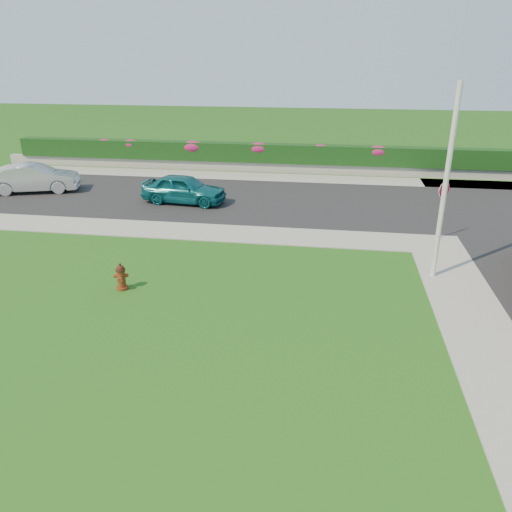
% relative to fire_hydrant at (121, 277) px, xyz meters
% --- Properties ---
extents(ground, '(120.00, 120.00, 0.00)m').
position_rel_fire_hydrant_xyz_m(ground, '(3.26, -3.50, -0.40)').
color(ground, black).
rests_on(ground, ground).
extents(street_far, '(26.00, 8.00, 0.04)m').
position_rel_fire_hydrant_xyz_m(street_far, '(-1.74, 10.50, -0.38)').
color(street_far, black).
rests_on(street_far, ground).
extents(sidewalk_far, '(24.00, 2.00, 0.04)m').
position_rel_fire_hydrant_xyz_m(sidewalk_far, '(-2.74, 5.50, -0.38)').
color(sidewalk_far, gray).
rests_on(sidewalk_far, ground).
extents(curb_corner, '(2.00, 2.00, 0.04)m').
position_rel_fire_hydrant_xyz_m(curb_corner, '(10.26, 5.50, -0.38)').
color(curb_corner, gray).
rests_on(curb_corner, ground).
extents(sidewalk_beyond, '(34.00, 2.00, 0.04)m').
position_rel_fire_hydrant_xyz_m(sidewalk_beyond, '(2.26, 15.50, -0.38)').
color(sidewalk_beyond, gray).
rests_on(sidewalk_beyond, ground).
extents(retaining_wall, '(34.00, 0.40, 0.60)m').
position_rel_fire_hydrant_xyz_m(retaining_wall, '(2.26, 17.00, -0.10)').
color(retaining_wall, gray).
rests_on(retaining_wall, ground).
extents(hedge, '(32.00, 0.90, 1.10)m').
position_rel_fire_hydrant_xyz_m(hedge, '(2.26, 17.10, 0.75)').
color(hedge, black).
rests_on(hedge, retaining_wall).
extents(fire_hydrant, '(0.45, 0.42, 0.85)m').
position_rel_fire_hydrant_xyz_m(fire_hydrant, '(0.00, 0.00, 0.00)').
color(fire_hydrant, '#55220D').
rests_on(fire_hydrant, ground).
extents(sedan_teal, '(4.19, 2.03, 1.38)m').
position_rel_fire_hydrant_xyz_m(sedan_teal, '(-0.79, 9.50, 0.32)').
color(sedan_teal, '#0C5761').
rests_on(sedan_teal, street_far).
extents(sedan_silver, '(4.66, 2.85, 1.45)m').
position_rel_fire_hydrant_xyz_m(sedan_silver, '(-9.05, 10.32, 0.36)').
color(sedan_silver, '#A3A7AB').
rests_on(sedan_silver, street_far).
extents(utility_pole, '(0.16, 0.16, 6.06)m').
position_rel_fire_hydrant_xyz_m(utility_pole, '(9.64, 2.42, 2.63)').
color(utility_pole, silver).
rests_on(utility_pole, ground).
extents(stop_sign, '(0.49, 0.42, 2.30)m').
position_rel_fire_hydrant_xyz_m(stop_sign, '(10.43, 6.12, 1.28)').
color(stop_sign, slate).
rests_on(stop_sign, ground).
extents(flower_clump_a, '(1.05, 0.68, 0.53)m').
position_rel_fire_hydrant_xyz_m(flower_clump_a, '(-8.14, 17.00, 1.09)').
color(flower_clump_a, '#BA1F67').
rests_on(flower_clump_a, hedge).
extents(flower_clump_b, '(1.16, 0.75, 0.58)m').
position_rel_fire_hydrant_xyz_m(flower_clump_b, '(-6.42, 17.00, 1.06)').
color(flower_clump_b, '#BA1F67').
rests_on(flower_clump_b, hedge).
extents(flower_clump_c, '(1.44, 0.92, 0.72)m').
position_rel_fire_hydrant_xyz_m(flower_clump_c, '(-2.39, 17.00, 1.01)').
color(flower_clump_c, '#BA1F67').
rests_on(flower_clump_c, hedge).
extents(flower_clump_d, '(1.35, 0.87, 0.67)m').
position_rel_fire_hydrant_xyz_m(flower_clump_d, '(1.73, 17.00, 1.03)').
color(flower_clump_d, '#BA1F67').
rests_on(flower_clump_d, hedge).
extents(flower_clump_e, '(1.08, 0.70, 0.54)m').
position_rel_fire_hydrant_xyz_m(flower_clump_e, '(5.45, 17.00, 1.08)').
color(flower_clump_e, '#BA1F67').
rests_on(flower_clump_e, hedge).
extents(flower_clump_f, '(1.31, 0.84, 0.65)m').
position_rel_fire_hydrant_xyz_m(flower_clump_f, '(8.79, 17.00, 1.04)').
color(flower_clump_f, '#BA1F67').
rests_on(flower_clump_f, hedge).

